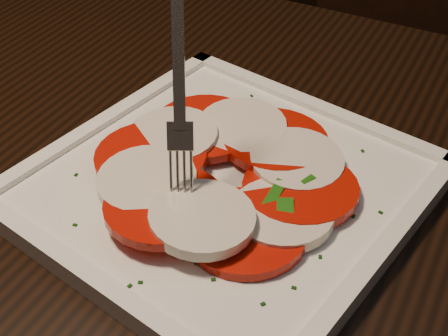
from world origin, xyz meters
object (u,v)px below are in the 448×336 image
Objects in this scene: table at (263,294)px; chair at (425,80)px; fork at (180,69)px; plate at (224,188)px.

table is 0.66m from chair.
fork is at bearing -112.51° from chair.
chair is 3.04× the size of plate.
table is at bearing -27.05° from fork.
plate is 1.77× the size of fork.
fork is (-0.08, 0.01, 0.22)m from table.
plate is at bearing 159.83° from table.
chair reaches higher than table.
chair reaches higher than plate.
plate is at bearing -109.86° from chair.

